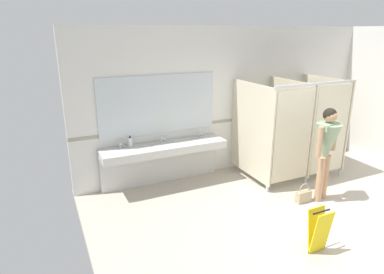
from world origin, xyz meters
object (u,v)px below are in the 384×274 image
Objects in this scene: person_standing at (327,144)px; wet_floor_sign at (319,231)px; handbag at (304,196)px; soap_dispenser at (130,142)px.

person_standing is 1.70m from wet_floor_sign.
wet_floor_sign is (-0.78, -1.11, 0.20)m from handbag.
soap_dispenser is (-2.52, 1.73, 0.79)m from handbag.
handbag is at bearing 54.77° from wet_floor_sign.
person_standing is 8.04× the size of soap_dispenser.
wet_floor_sign reaches higher than handbag.
handbag is at bearing -34.56° from soap_dispenser.
person_standing is at bearing -7.33° from handbag.
handbag is at bearing 172.67° from person_standing.
handbag is (-0.34, 0.04, -0.91)m from person_standing.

